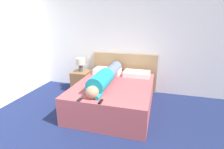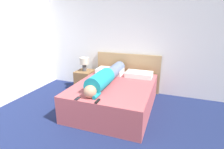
# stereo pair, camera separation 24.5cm
# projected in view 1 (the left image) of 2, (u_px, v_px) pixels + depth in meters

# --- Properties ---
(wall_back) EXTENTS (5.56, 0.06, 2.60)m
(wall_back) POSITION_uv_depth(u_px,v_px,m) (119.00, 41.00, 4.49)
(wall_back) COLOR white
(wall_back) RESTS_ON ground_plane
(bed) EXTENTS (1.56, 1.92, 0.55)m
(bed) POSITION_uv_depth(u_px,v_px,m) (114.00, 96.00, 3.72)
(bed) COLOR #A84C51
(bed) RESTS_ON ground_plane
(headboard) EXTENTS (1.68, 0.04, 0.99)m
(headboard) POSITION_uv_depth(u_px,v_px,m) (124.00, 72.00, 4.62)
(headboard) COLOR tan
(headboard) RESTS_ON ground_plane
(nightstand) EXTENTS (0.43, 0.46, 0.52)m
(nightstand) POSITION_uv_depth(u_px,v_px,m) (81.00, 81.00, 4.67)
(nightstand) COLOR brown
(nightstand) RESTS_ON ground_plane
(table_lamp) EXTENTS (0.23, 0.23, 0.36)m
(table_lamp) POSITION_uv_depth(u_px,v_px,m) (80.00, 63.00, 4.52)
(table_lamp) COLOR #4C4C51
(table_lamp) RESTS_ON nightstand
(person_lying) EXTENTS (0.33, 1.79, 0.33)m
(person_lying) POSITION_uv_depth(u_px,v_px,m) (105.00, 77.00, 3.61)
(person_lying) COLOR tan
(person_lying) RESTS_ON bed
(pillow_near_headboard) EXTENTS (0.64, 0.38, 0.13)m
(pillow_near_headboard) POSITION_uv_depth(u_px,v_px,m) (107.00, 71.00, 4.31)
(pillow_near_headboard) COLOR white
(pillow_near_headboard) RESTS_ON bed
(pillow_second) EXTENTS (0.61, 0.38, 0.11)m
(pillow_second) POSITION_uv_depth(u_px,v_px,m) (137.00, 74.00, 4.13)
(pillow_second) COLOR white
(pillow_second) RESTS_ON bed
(tv_remote) EXTENTS (0.04, 0.15, 0.02)m
(tv_remote) POSITION_uv_depth(u_px,v_px,m) (101.00, 102.00, 2.83)
(tv_remote) COLOR black
(tv_remote) RESTS_ON bed
(cell_phone) EXTENTS (0.06, 0.13, 0.01)m
(cell_phone) POSITION_uv_depth(u_px,v_px,m) (80.00, 100.00, 2.92)
(cell_phone) COLOR black
(cell_phone) RESTS_ON bed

